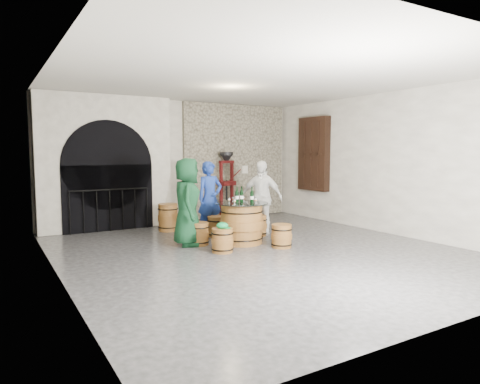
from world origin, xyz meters
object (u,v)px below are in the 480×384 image
barrel_stool_far (217,227)px  side_barrel (168,217)px  barrel_stool_right (258,226)px  barrel_stool_near_right (282,236)px  corking_press (227,180)px  wine_bottle_right (242,196)px  person_white (261,198)px  wine_bottle_center (252,196)px  barrel_stool_left (199,234)px  person_blue (210,198)px  wine_bottle_left (237,196)px  person_green (187,202)px  barrel_stool_near_left (222,240)px  barrel_table (241,223)px

barrel_stool_far → side_barrel: side_barrel is taller
barrel_stool_right → barrel_stool_near_right: (-0.24, -1.22, 0.00)m
side_barrel → corking_press: corking_press is taller
wine_bottle_right → person_white: bearing=32.7°
person_white → wine_bottle_center: 1.02m
barrel_stool_left → wine_bottle_center: bearing=-23.7°
person_blue → wine_bottle_left: 1.04m
person_green → corking_press: 3.42m
barrel_stool_near_left → person_blue: bearing=70.9°
barrel_stool_left → wine_bottle_right: bearing=-15.7°
corking_press → person_green: bearing=-144.1°
barrel_stool_left → barrel_stool_far: same height
person_blue → side_barrel: person_blue is taller
barrel_table → barrel_stool_near_right: (0.47, -0.73, -0.19)m
barrel_stool_right → wine_bottle_left: size_ratio=1.39×
side_barrel → corking_press: bearing=22.5°
barrel_stool_near_left → corking_press: size_ratio=0.24×
person_white → person_green: bearing=-121.3°
barrel_stool_near_left → side_barrel: side_barrel is taller
barrel_stool_near_right → corking_press: corking_press is taller
wine_bottle_left → barrel_table: bearing=-57.0°
barrel_table → barrel_stool_left: (-0.81, 0.30, -0.19)m
wine_bottle_right → corking_press: (1.23, 2.85, 0.11)m
barrel_stool_near_left → corking_press: (1.98, 3.41, 0.85)m
side_barrel → wine_bottle_right: bearing=-67.7°
barrel_table → barrel_stool_far: size_ratio=2.40×
barrel_stool_right → barrel_stool_near_left: size_ratio=1.00×
barrel_table → barrel_stool_near_right: bearing=-56.9°
barrel_stool_right → wine_bottle_center: bearing=-131.6°
barrel_stool_near_left → wine_bottle_left: wine_bottle_left is taller
barrel_stool_near_right → wine_bottle_center: bearing=117.0°
person_green → wine_bottle_center: bearing=-89.6°
barrel_stool_right → barrel_stool_near_right: same height
barrel_stool_near_right → corking_press: size_ratio=0.24×
barrel_stool_far → barrel_stool_near_right: bearing=-69.5°
barrel_stool_far → person_blue: 0.65m
barrel_stool_right → barrel_stool_left: bearing=-173.0°
barrel_table → barrel_stool_near_left: barrel_table is taller
person_white → wine_bottle_center: size_ratio=5.13×
barrel_stool_left → wine_bottle_left: (0.76, -0.22, 0.74)m
barrel_stool_right → person_white: 0.64m
barrel_table → person_blue: bearing=98.0°
wine_bottle_left → corking_press: 3.12m
barrel_stool_right → wine_bottle_right: 1.09m
wine_bottle_left → corking_press: corking_press is taller
wine_bottle_left → wine_bottle_right: size_ratio=1.00×
barrel_stool_near_right → corking_press: bearing=77.7°
barrel_stool_left → person_blue: 1.20m
barrel_stool_far → wine_bottle_center: bearing=-73.7°
wine_bottle_right → barrel_stool_left: bearing=164.3°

